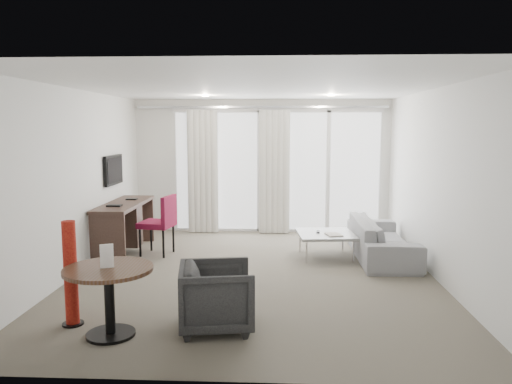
{
  "coord_description": "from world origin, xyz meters",
  "views": [
    {
      "loc": [
        0.36,
        -6.82,
        2.07
      ],
      "look_at": [
        0.0,
        0.6,
        1.1
      ],
      "focal_mm": 35.0,
      "sensor_mm": 36.0,
      "label": 1
    }
  ],
  "objects_px": {
    "round_table": "(110,302)",
    "tub_armchair": "(217,297)",
    "red_lamp": "(71,273)",
    "sofa": "(382,239)",
    "rattan_chair_b": "(356,197)",
    "desk": "(125,228)",
    "desk_chair": "(157,225)",
    "coffee_table": "(325,245)",
    "rattan_chair_a": "(308,204)"
  },
  "relations": [
    {
      "from": "coffee_table",
      "to": "rattan_chair_b",
      "type": "distance_m",
      "value": 4.03
    },
    {
      "from": "tub_armchair",
      "to": "rattan_chair_a",
      "type": "bearing_deg",
      "value": -21.06
    },
    {
      "from": "rattan_chair_a",
      "to": "rattan_chair_b",
      "type": "height_order",
      "value": "rattan_chair_b"
    },
    {
      "from": "round_table",
      "to": "coffee_table",
      "type": "bearing_deg",
      "value": 52.57
    },
    {
      "from": "rattan_chair_a",
      "to": "rattan_chair_b",
      "type": "relative_size",
      "value": 0.86
    },
    {
      "from": "red_lamp",
      "to": "desk_chair",
      "type": "bearing_deg",
      "value": 86.66
    },
    {
      "from": "round_table",
      "to": "sofa",
      "type": "bearing_deg",
      "value": 43.78
    },
    {
      "from": "rattan_chair_b",
      "to": "tub_armchair",
      "type": "bearing_deg",
      "value": -91.29
    },
    {
      "from": "coffee_table",
      "to": "sofa",
      "type": "distance_m",
      "value": 0.9
    },
    {
      "from": "desk",
      "to": "red_lamp",
      "type": "xyz_separation_m",
      "value": [
        0.39,
        -3.04,
        0.14
      ]
    },
    {
      "from": "rattan_chair_a",
      "to": "rattan_chair_b",
      "type": "bearing_deg",
      "value": 50.07
    },
    {
      "from": "desk",
      "to": "rattan_chair_a",
      "type": "distance_m",
      "value": 4.32
    },
    {
      "from": "round_table",
      "to": "tub_armchair",
      "type": "bearing_deg",
      "value": 12.27
    },
    {
      "from": "tub_armchair",
      "to": "coffee_table",
      "type": "distance_m",
      "value": 3.24
    },
    {
      "from": "coffee_table",
      "to": "tub_armchair",
      "type": "bearing_deg",
      "value": -115.16
    },
    {
      "from": "red_lamp",
      "to": "tub_armchair",
      "type": "height_order",
      "value": "red_lamp"
    },
    {
      "from": "sofa",
      "to": "desk_chair",
      "type": "bearing_deg",
      "value": 89.46
    },
    {
      "from": "coffee_table",
      "to": "round_table",
      "type": "bearing_deg",
      "value": -127.43
    },
    {
      "from": "coffee_table",
      "to": "rattan_chair_a",
      "type": "height_order",
      "value": "rattan_chair_a"
    },
    {
      "from": "desk",
      "to": "desk_chair",
      "type": "xyz_separation_m",
      "value": [
        0.56,
        -0.1,
        0.07
      ]
    },
    {
      "from": "round_table",
      "to": "red_lamp",
      "type": "distance_m",
      "value": 0.59
    },
    {
      "from": "round_table",
      "to": "red_lamp",
      "type": "relative_size",
      "value": 0.79
    },
    {
      "from": "rattan_chair_b",
      "to": "rattan_chair_a",
      "type": "bearing_deg",
      "value": -126.77
    },
    {
      "from": "sofa",
      "to": "rattan_chair_a",
      "type": "distance_m",
      "value": 3.21
    },
    {
      "from": "sofa",
      "to": "tub_armchair",
      "type": "bearing_deg",
      "value": 142.39
    },
    {
      "from": "rattan_chair_a",
      "to": "rattan_chair_b",
      "type": "distance_m",
      "value": 1.43
    },
    {
      "from": "sofa",
      "to": "rattan_chair_a",
      "type": "bearing_deg",
      "value": 18.2
    },
    {
      "from": "round_table",
      "to": "tub_armchair",
      "type": "xyz_separation_m",
      "value": [
        1.04,
        0.23,
        -0.01
      ]
    },
    {
      "from": "desk",
      "to": "desk_chair",
      "type": "bearing_deg",
      "value": -9.67
    },
    {
      "from": "coffee_table",
      "to": "rattan_chair_b",
      "type": "bearing_deg",
      "value": 74.7
    },
    {
      "from": "round_table",
      "to": "coffee_table",
      "type": "distance_m",
      "value": 3.98
    },
    {
      "from": "red_lamp",
      "to": "sofa",
      "type": "xyz_separation_m",
      "value": [
        3.8,
        2.91,
        -0.25
      ]
    },
    {
      "from": "desk_chair",
      "to": "rattan_chair_b",
      "type": "bearing_deg",
      "value": 56.12
    },
    {
      "from": "desk_chair",
      "to": "rattan_chair_a",
      "type": "distance_m",
      "value": 4.0
    },
    {
      "from": "desk",
      "to": "rattan_chair_a",
      "type": "bearing_deg",
      "value": 42.52
    },
    {
      "from": "rattan_chair_a",
      "to": "round_table",
      "type": "bearing_deg",
      "value": -95.07
    },
    {
      "from": "desk_chair",
      "to": "coffee_table",
      "type": "relative_size",
      "value": 1.12
    },
    {
      "from": "red_lamp",
      "to": "desk",
      "type": "bearing_deg",
      "value": 97.26
    },
    {
      "from": "round_table",
      "to": "tub_armchair",
      "type": "height_order",
      "value": "round_table"
    },
    {
      "from": "tub_armchair",
      "to": "round_table",
      "type": "bearing_deg",
      "value": 93.13
    },
    {
      "from": "tub_armchair",
      "to": "sofa",
      "type": "height_order",
      "value": "tub_armchair"
    },
    {
      "from": "rattan_chair_a",
      "to": "sofa",
      "type": "bearing_deg",
      "value": -56.54
    },
    {
      "from": "desk",
      "to": "rattan_chair_b",
      "type": "xyz_separation_m",
      "value": [
        4.36,
        3.74,
        0.03
      ]
    },
    {
      "from": "desk_chair",
      "to": "tub_armchair",
      "type": "xyz_separation_m",
      "value": [
        1.36,
        -2.98,
        -0.15
      ]
    },
    {
      "from": "desk_chair",
      "to": "coffee_table",
      "type": "xyz_separation_m",
      "value": [
        2.74,
        -0.05,
        -0.29
      ]
    },
    {
      "from": "desk",
      "to": "round_table",
      "type": "distance_m",
      "value": 3.42
    },
    {
      "from": "desk_chair",
      "to": "round_table",
      "type": "height_order",
      "value": "desk_chair"
    },
    {
      "from": "desk_chair",
      "to": "tub_armchair",
      "type": "relative_size",
      "value": 1.3
    },
    {
      "from": "desk",
      "to": "tub_armchair",
      "type": "distance_m",
      "value": 3.62
    },
    {
      "from": "tub_armchair",
      "to": "rattan_chair_a",
      "type": "xyz_separation_m",
      "value": [
        1.26,
        5.99,
        0.04
      ]
    }
  ]
}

